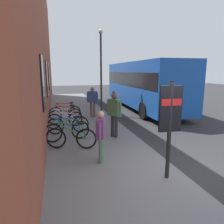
{
  "coord_description": "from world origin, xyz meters",
  "views": [
    {
      "loc": [
        -4.45,
        3.11,
        2.75
      ],
      "look_at": [
        2.84,
        1.11,
        1.24
      ],
      "focal_mm": 32.98,
      "sensor_mm": 36.0,
      "label": 1
    }
  ],
  "objects_px": {
    "bicycle_nearest_sign": "(67,131)",
    "bicycle_under_window": "(68,124)",
    "transit_info_sign": "(170,115)",
    "pedestrian_crossing_street": "(101,131)",
    "pedestrian_near_bus": "(93,99)",
    "pedestrian_by_facade": "(114,110)",
    "bicycle_mid_rack": "(65,116)",
    "street_lamp": "(101,64)",
    "bicycle_end_of_row": "(71,138)",
    "bicycle_far_end": "(65,112)",
    "city_bus": "(142,83)",
    "bicycle_beside_lamp": "(65,119)"
  },
  "relations": [
    {
      "from": "transit_info_sign",
      "to": "street_lamp",
      "type": "xyz_separation_m",
      "value": [
        8.65,
        -0.23,
        1.44
      ]
    },
    {
      "from": "transit_info_sign",
      "to": "city_bus",
      "type": "xyz_separation_m",
      "value": [
        9.81,
        -3.53,
        0.2
      ]
    },
    {
      "from": "bicycle_mid_rack",
      "to": "street_lamp",
      "type": "height_order",
      "value": "street_lamp"
    },
    {
      "from": "pedestrian_by_facade",
      "to": "transit_info_sign",
      "type": "bearing_deg",
      "value": -173.67
    },
    {
      "from": "bicycle_mid_rack",
      "to": "bicycle_beside_lamp",
      "type": "bearing_deg",
      "value": 177.1
    },
    {
      "from": "bicycle_beside_lamp",
      "to": "bicycle_far_end",
      "type": "bearing_deg",
      "value": -2.58
    },
    {
      "from": "transit_info_sign",
      "to": "pedestrian_crossing_street",
      "type": "relative_size",
      "value": 1.57
    },
    {
      "from": "pedestrian_crossing_street",
      "to": "transit_info_sign",
      "type": "bearing_deg",
      "value": -133.3
    },
    {
      "from": "city_bus",
      "to": "pedestrian_by_facade",
      "type": "height_order",
      "value": "city_bus"
    },
    {
      "from": "bicycle_end_of_row",
      "to": "bicycle_under_window",
      "type": "bearing_deg",
      "value": -0.58
    },
    {
      "from": "bicycle_end_of_row",
      "to": "bicycle_far_end",
      "type": "bearing_deg",
      "value": -0.16
    },
    {
      "from": "city_bus",
      "to": "pedestrian_crossing_street",
      "type": "distance_m",
      "value": 9.85
    },
    {
      "from": "pedestrian_by_facade",
      "to": "street_lamp",
      "type": "xyz_separation_m",
      "value": [
        5.18,
        -0.61,
        1.94
      ]
    },
    {
      "from": "bicycle_end_of_row",
      "to": "pedestrian_near_bus",
      "type": "relative_size",
      "value": 0.98
    },
    {
      "from": "bicycle_end_of_row",
      "to": "pedestrian_by_facade",
      "type": "height_order",
      "value": "pedestrian_by_facade"
    },
    {
      "from": "bicycle_far_end",
      "to": "transit_info_sign",
      "type": "relative_size",
      "value": 0.73
    },
    {
      "from": "bicycle_under_window",
      "to": "bicycle_beside_lamp",
      "type": "relative_size",
      "value": 1.03
    },
    {
      "from": "transit_info_sign",
      "to": "city_bus",
      "type": "relative_size",
      "value": 0.23
    },
    {
      "from": "pedestrian_near_bus",
      "to": "pedestrian_by_facade",
      "type": "height_order",
      "value": "pedestrian_by_facade"
    },
    {
      "from": "transit_info_sign",
      "to": "pedestrian_near_bus",
      "type": "distance_m",
      "value": 7.52
    },
    {
      "from": "pedestrian_crossing_street",
      "to": "pedestrian_by_facade",
      "type": "distance_m",
      "value": 2.38
    },
    {
      "from": "bicycle_mid_rack",
      "to": "transit_info_sign",
      "type": "height_order",
      "value": "transit_info_sign"
    },
    {
      "from": "bicycle_beside_lamp",
      "to": "bicycle_far_end",
      "type": "height_order",
      "value": "same"
    },
    {
      "from": "pedestrian_crossing_street",
      "to": "pedestrian_by_facade",
      "type": "relative_size",
      "value": 0.85
    },
    {
      "from": "bicycle_nearest_sign",
      "to": "pedestrian_near_bus",
      "type": "height_order",
      "value": "pedestrian_near_bus"
    },
    {
      "from": "bicycle_beside_lamp",
      "to": "bicycle_under_window",
      "type": "bearing_deg",
      "value": -175.08
    },
    {
      "from": "bicycle_nearest_sign",
      "to": "bicycle_far_end",
      "type": "relative_size",
      "value": 1.0
    },
    {
      "from": "bicycle_end_of_row",
      "to": "city_bus",
      "type": "relative_size",
      "value": 0.16
    },
    {
      "from": "bicycle_under_window",
      "to": "pedestrian_crossing_street",
      "type": "distance_m",
      "value": 3.27
    },
    {
      "from": "transit_info_sign",
      "to": "pedestrian_crossing_street",
      "type": "xyz_separation_m",
      "value": [
        1.32,
        1.4,
        -0.66
      ]
    },
    {
      "from": "bicycle_beside_lamp",
      "to": "pedestrian_near_bus",
      "type": "xyz_separation_m",
      "value": [
        2.04,
        -1.67,
        0.67
      ]
    },
    {
      "from": "bicycle_end_of_row",
      "to": "bicycle_beside_lamp",
      "type": "relative_size",
      "value": 0.99
    },
    {
      "from": "transit_info_sign",
      "to": "pedestrian_crossing_street",
      "type": "distance_m",
      "value": 2.03
    },
    {
      "from": "city_bus",
      "to": "pedestrian_near_bus",
      "type": "distance_m",
      "value": 4.76
    },
    {
      "from": "bicycle_under_window",
      "to": "pedestrian_by_facade",
      "type": "bearing_deg",
      "value": -119.39
    },
    {
      "from": "bicycle_end_of_row",
      "to": "pedestrian_crossing_street",
      "type": "xyz_separation_m",
      "value": [
        -1.31,
        -0.75,
        0.55
      ]
    },
    {
      "from": "bicycle_under_window",
      "to": "pedestrian_by_facade",
      "type": "xyz_separation_m",
      "value": [
        -0.99,
        -1.75,
        0.7
      ]
    },
    {
      "from": "bicycle_nearest_sign",
      "to": "bicycle_under_window",
      "type": "height_order",
      "value": "same"
    },
    {
      "from": "bicycle_beside_lamp",
      "to": "transit_info_sign",
      "type": "height_order",
      "value": "transit_info_sign"
    },
    {
      "from": "bicycle_beside_lamp",
      "to": "pedestrian_near_bus",
      "type": "distance_m",
      "value": 2.72
    },
    {
      "from": "bicycle_mid_rack",
      "to": "transit_info_sign",
      "type": "bearing_deg",
      "value": -160.87
    },
    {
      "from": "transit_info_sign",
      "to": "street_lamp",
      "type": "height_order",
      "value": "street_lamp"
    },
    {
      "from": "bicycle_nearest_sign",
      "to": "pedestrian_by_facade",
      "type": "height_order",
      "value": "pedestrian_by_facade"
    },
    {
      "from": "bicycle_beside_lamp",
      "to": "city_bus",
      "type": "height_order",
      "value": "city_bus"
    },
    {
      "from": "bicycle_nearest_sign",
      "to": "transit_info_sign",
      "type": "distance_m",
      "value": 4.34
    },
    {
      "from": "bicycle_end_of_row",
      "to": "city_bus",
      "type": "height_order",
      "value": "city_bus"
    },
    {
      "from": "transit_info_sign",
      "to": "bicycle_under_window",
      "type": "bearing_deg",
      "value": 25.6
    },
    {
      "from": "bicycle_nearest_sign",
      "to": "city_bus",
      "type": "distance_m",
      "value": 8.65
    },
    {
      "from": "bicycle_under_window",
      "to": "bicycle_far_end",
      "type": "distance_m",
      "value": 2.73
    },
    {
      "from": "pedestrian_crossing_street",
      "to": "bicycle_end_of_row",
      "type": "bearing_deg",
      "value": 29.98
    }
  ]
}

